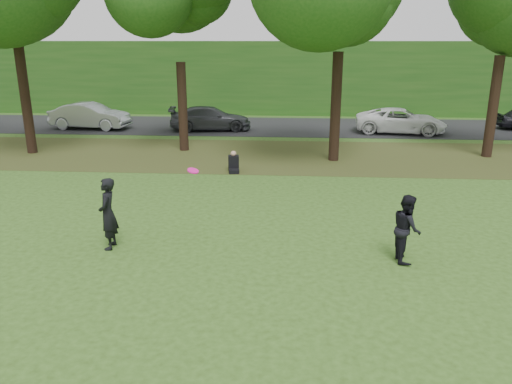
# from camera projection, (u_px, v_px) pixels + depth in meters

# --- Properties ---
(ground) EXTENTS (120.00, 120.00, 0.00)m
(ground) POSITION_uv_depth(u_px,v_px,m) (188.00, 291.00, 10.55)
(ground) COLOR #2C4816
(ground) RESTS_ON ground
(leaf_litter) EXTENTS (60.00, 7.00, 0.01)m
(leaf_litter) POSITION_uv_depth(u_px,v_px,m) (245.00, 155.00, 22.94)
(leaf_litter) COLOR #443518
(leaf_litter) RESTS_ON ground
(street) EXTENTS (70.00, 7.00, 0.02)m
(street) POSITION_uv_depth(u_px,v_px,m) (257.00, 126.00, 30.57)
(street) COLOR black
(street) RESTS_ON ground
(far_hedge) EXTENTS (70.00, 3.00, 5.00)m
(far_hedge) POSITION_uv_depth(u_px,v_px,m) (263.00, 78.00, 35.57)
(far_hedge) COLOR #1F5016
(far_hedge) RESTS_ON ground
(player_left) EXTENTS (0.50, 0.71, 1.84)m
(player_left) POSITION_uv_depth(u_px,v_px,m) (108.00, 214.00, 12.49)
(player_left) COLOR black
(player_left) RESTS_ON ground
(player_right) EXTENTS (0.64, 0.81, 1.65)m
(player_right) POSITION_uv_depth(u_px,v_px,m) (407.00, 228.00, 11.80)
(player_right) COLOR black
(player_right) RESTS_ON ground
(parked_cars) EXTENTS (39.71, 3.93, 1.53)m
(parked_cars) POSITION_uv_depth(u_px,v_px,m) (223.00, 118.00, 29.11)
(parked_cars) COLOR black
(parked_cars) RESTS_ON street
(frisbee) EXTENTS (0.29, 0.28, 0.14)m
(frisbee) POSITION_uv_depth(u_px,v_px,m) (193.00, 171.00, 11.63)
(frisbee) COLOR #F11491
(frisbee) RESTS_ON ground
(seated_person) EXTENTS (0.52, 0.78, 0.83)m
(seated_person) POSITION_uv_depth(u_px,v_px,m) (234.00, 164.00, 20.03)
(seated_person) COLOR black
(seated_person) RESTS_ON ground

